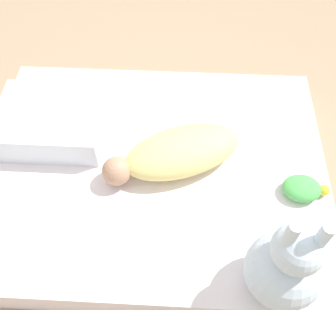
# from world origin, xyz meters

# --- Properties ---
(ground_plane) EXTENTS (12.00, 12.00, 0.00)m
(ground_plane) POSITION_xyz_m (0.00, 0.00, 0.00)
(ground_plane) COLOR #9E8466
(bed_mattress) EXTENTS (1.23, 0.97, 0.13)m
(bed_mattress) POSITION_xyz_m (0.00, 0.00, 0.06)
(bed_mattress) COLOR white
(bed_mattress) RESTS_ON ground_plane
(swaddled_baby) EXTENTS (0.50, 0.34, 0.13)m
(swaddled_baby) POSITION_xyz_m (0.08, 0.01, 0.19)
(swaddled_baby) COLOR #EFDB7F
(swaddled_baby) RESTS_ON bed_mattress
(pillow) EXTENTS (0.38, 0.30, 0.12)m
(pillow) POSITION_xyz_m (-0.39, 0.13, 0.18)
(pillow) COLOR white
(pillow) RESTS_ON bed_mattress
(bunny_plush) EXTENTS (0.21, 0.21, 0.38)m
(bunny_plush) POSITION_xyz_m (0.39, -0.40, 0.26)
(bunny_plush) COLOR silver
(bunny_plush) RESTS_ON bed_mattress
(turtle_plush) EXTENTS (0.16, 0.11, 0.06)m
(turtle_plush) POSITION_xyz_m (0.51, -0.09, 0.15)
(turtle_plush) COLOR #51B756
(turtle_plush) RESTS_ON bed_mattress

